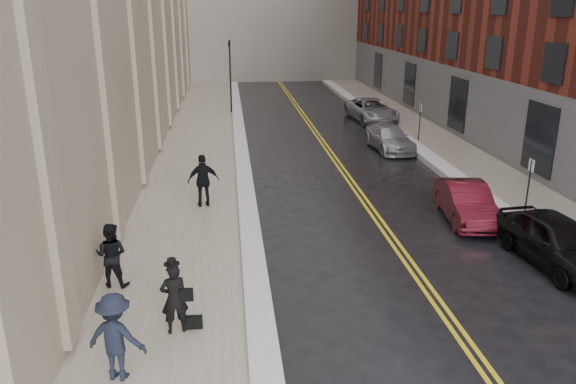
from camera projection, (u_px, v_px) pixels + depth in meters
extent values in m
plane|color=black|center=(365.00, 361.00, 12.31)|extent=(160.00, 160.00, 0.00)
cube|color=gray|center=(195.00, 167.00, 26.94)|extent=(4.00, 64.00, 0.15)
cube|color=gray|center=(465.00, 159.00, 28.29)|extent=(3.00, 64.00, 0.15)
cube|color=gold|center=(336.00, 164.00, 27.65)|extent=(0.12, 64.00, 0.01)
cube|color=gold|center=(341.00, 164.00, 27.67)|extent=(0.12, 64.00, 0.01)
cube|color=white|center=(243.00, 164.00, 27.15)|extent=(0.70, 60.80, 0.26)
cube|color=white|center=(430.00, 159.00, 28.08)|extent=(0.85, 60.80, 0.30)
cylinder|color=black|center=(230.00, 78.00, 39.54)|extent=(0.12, 0.12, 5.20)
imported|color=black|center=(230.00, 49.00, 38.91)|extent=(0.18, 0.15, 0.90)
cylinder|color=black|center=(528.00, 189.00, 20.31)|extent=(0.06, 0.06, 2.20)
cube|color=white|center=(531.00, 165.00, 20.02)|extent=(0.02, 0.35, 0.45)
cylinder|color=black|center=(420.00, 124.00, 31.63)|extent=(0.06, 0.06, 2.20)
cube|color=white|center=(421.00, 108.00, 31.35)|extent=(0.02, 0.35, 0.45)
imported|color=black|center=(556.00, 241.00, 16.71)|extent=(2.18, 4.62, 1.53)
imported|color=#4D0D18|center=(466.00, 202.00, 20.22)|extent=(1.93, 4.29, 1.37)
imported|color=#96999D|center=(389.00, 138.00, 30.24)|extent=(2.11, 4.58, 1.30)
imported|color=#999BA1|center=(372.00, 110.00, 37.85)|extent=(3.03, 5.55, 1.48)
imported|color=black|center=(174.00, 298.00, 12.89)|extent=(0.72, 0.56, 1.74)
imported|color=black|center=(111.00, 255.00, 15.08)|extent=(1.00, 0.85, 1.80)
imported|color=black|center=(116.00, 337.00, 11.26)|extent=(1.37, 1.01, 1.89)
imported|color=black|center=(203.00, 181.00, 21.14)|extent=(1.24, 0.65, 2.01)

